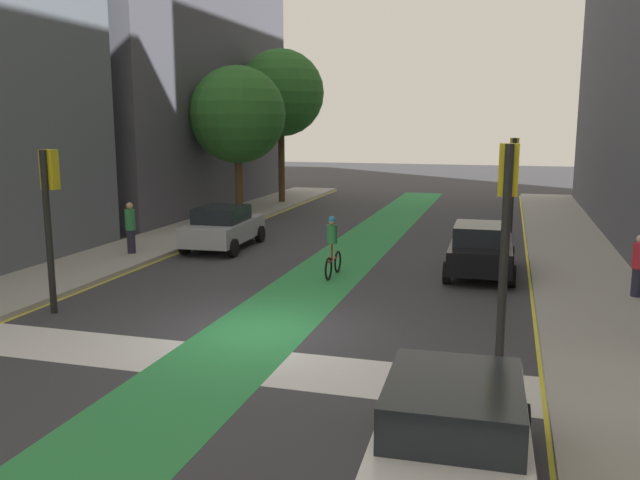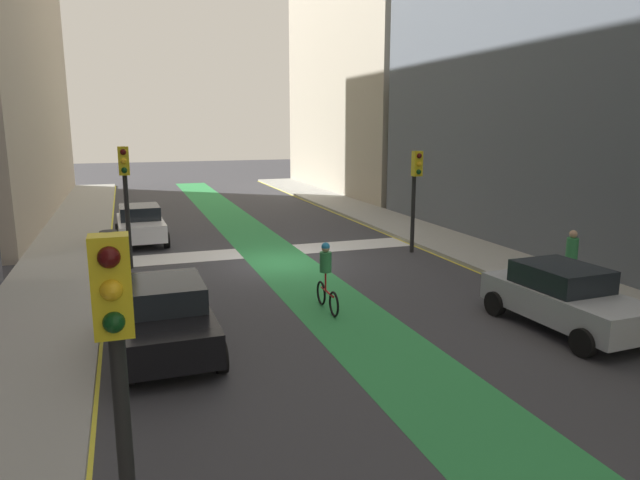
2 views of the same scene
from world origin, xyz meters
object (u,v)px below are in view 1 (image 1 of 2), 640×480
Objects in this scene: traffic_signal_near_right at (506,213)px; cyclist_in_lane at (333,245)px; car_silver_left_far at (224,227)px; street_tree_far at (281,93)px; pedestrian_sidewalk_right_a at (639,265)px; pedestrian_sidewalk_left_a at (131,227)px; street_tree_near at (238,115)px; car_white_right_near at (453,435)px; traffic_signal_near_left at (49,199)px; traffic_signal_far_right at (513,168)px; car_black_right_far at (481,249)px.

traffic_signal_near_right reaches higher than cyclist_in_lane.
traffic_signal_near_right is at bearing -43.98° from car_silver_left_far.
street_tree_far is at bearing 100.00° from car_silver_left_far.
pedestrian_sidewalk_left_a is (-15.70, 1.44, 0.08)m from pedestrian_sidewalk_right_a.
car_white_right_near is at bearing -61.02° from street_tree_near.
traffic_signal_near_left is 17.58m from traffic_signal_far_right.
traffic_signal_far_right is 2.15× the size of cyclist_in_lane.
cyclist_in_lane is 8.32m from pedestrian_sidewalk_right_a.
cyclist_in_lane is at bearing 127.98° from traffic_signal_near_right.
traffic_signal_near_left is at bearing 175.04° from traffic_signal_near_right.
car_black_right_far is 0.99× the size of car_silver_left_far.
cyclist_in_lane is 7.45m from pedestrian_sidewalk_left_a.
pedestrian_sidewalk_right_a is 23.65m from street_tree_far.
car_white_right_near is at bearing -56.42° from car_silver_left_far.
pedestrian_sidewalk_left_a is at bearing -90.23° from street_tree_far.
traffic_signal_near_left is 8.00m from cyclist_in_lane.
car_silver_left_far is at bearing 169.51° from car_black_right_far.
traffic_signal_far_right is 0.94× the size of car_black_right_far.
pedestrian_sidewalk_right_a is (3.16, -9.05, -1.83)m from traffic_signal_far_right.
traffic_signal_near_left is 2.14× the size of cyclist_in_lane.
pedestrian_sidewalk_left_a is (-1.82, 6.33, -1.74)m from traffic_signal_near_left.
traffic_signal_near_right reaches higher than pedestrian_sidewalk_left_a.
car_black_right_far is at bearing -51.99° from street_tree_far.
car_black_right_far is 15.18m from street_tree_near.
car_white_right_near is at bearing -67.93° from cyclist_in_lane.
car_black_right_far is 0.60× the size of street_tree_near.
traffic_signal_near_left reaches higher than car_white_right_near.
cyclist_in_lane is (-5.14, -8.49, -1.83)m from traffic_signal_far_right.
street_tree_far is at bearing 132.66° from pedestrian_sidewalk_right_a.
traffic_signal_near_right reaches higher than car_black_right_far.
traffic_signal_near_left is 0.47× the size of street_tree_far.
traffic_signal_near_right reaches higher than pedestrian_sidewalk_right_a.
pedestrian_sidewalk_right_a reaches higher than car_black_right_far.
pedestrian_sidewalk_right_a is at bearing -70.75° from traffic_signal_far_right.
car_black_right_far is (9.85, 6.99, -1.99)m from traffic_signal_near_left.
traffic_signal_near_right is 2.28× the size of cyclist_in_lane.
traffic_signal_near_right reaches higher than car_white_right_near.
pedestrian_sidewalk_left_a is (-11.67, -0.67, 0.25)m from car_black_right_far.
traffic_signal_far_right is at bearing 89.31° from traffic_signal_near_right.
street_tree_far is (-15.63, 16.97, 5.18)m from pedestrian_sidewalk_right_a.
street_tree_far is (-11.61, 14.86, 5.35)m from car_black_right_far.
car_black_right_far is at bearing 90.84° from car_white_right_near.
cyclist_in_lane is at bearing 176.15° from pedestrian_sidewalk_right_a.
car_silver_left_far is (-9.29, 1.72, 0.00)m from car_black_right_far.
street_tree_near reaches higher than car_white_right_near.
street_tree_far is (-11.80, 27.42, 5.35)m from car_white_right_near.
car_white_right_near is at bearing -89.16° from car_black_right_far.
traffic_signal_near_left is 0.56× the size of street_tree_near.
car_white_right_near is 2.63× the size of pedestrian_sidewalk_right_a.
street_tree_far reaches higher than car_white_right_near.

